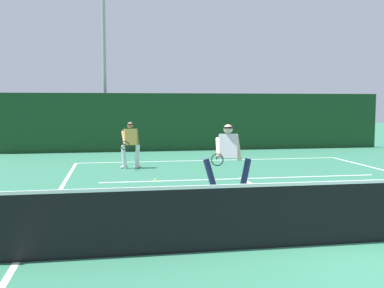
{
  "coord_description": "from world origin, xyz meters",
  "views": [
    {
      "loc": [
        -3.69,
        -6.48,
        2.2
      ],
      "look_at": [
        -1.42,
        6.63,
        1.0
      ],
      "focal_mm": 42.77,
      "sensor_mm": 36.0,
      "label": 1
    }
  ],
  "objects_px": {
    "tennis_ball": "(155,180)",
    "light_pole": "(104,46)",
    "player_near": "(228,155)",
    "player_far": "(130,143)"
  },
  "relations": [
    {
      "from": "tennis_ball",
      "to": "light_pole",
      "type": "relative_size",
      "value": 0.01
    },
    {
      "from": "tennis_ball",
      "to": "light_pole",
      "type": "xyz_separation_m",
      "value": [
        -1.5,
        8.93,
        4.77
      ]
    },
    {
      "from": "tennis_ball",
      "to": "light_pole",
      "type": "distance_m",
      "value": 10.24
    },
    {
      "from": "player_near",
      "to": "player_far",
      "type": "relative_size",
      "value": 1.08
    },
    {
      "from": "player_far",
      "to": "tennis_ball",
      "type": "relative_size",
      "value": 23.66
    },
    {
      "from": "light_pole",
      "to": "player_far",
      "type": "bearing_deg",
      "value": -81.67
    },
    {
      "from": "player_far",
      "to": "light_pole",
      "type": "distance_m",
      "value": 7.46
    },
    {
      "from": "player_near",
      "to": "player_far",
      "type": "bearing_deg",
      "value": -55.03
    },
    {
      "from": "player_far",
      "to": "player_near",
      "type": "bearing_deg",
      "value": 107.8
    },
    {
      "from": "player_far",
      "to": "light_pole",
      "type": "height_order",
      "value": "light_pole"
    }
  ]
}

